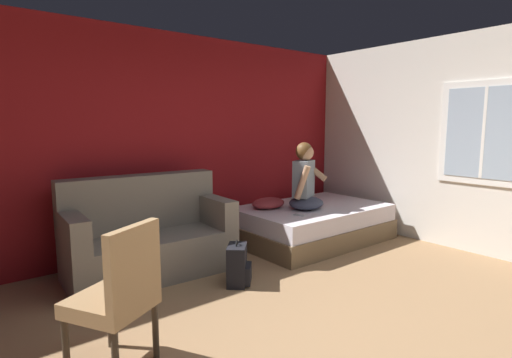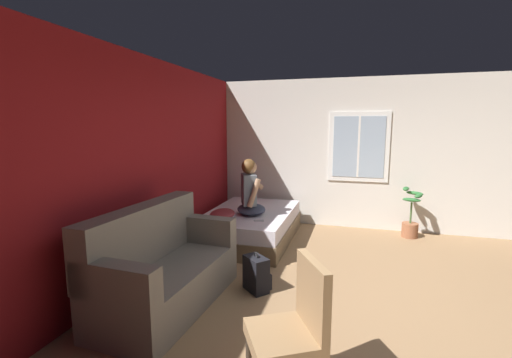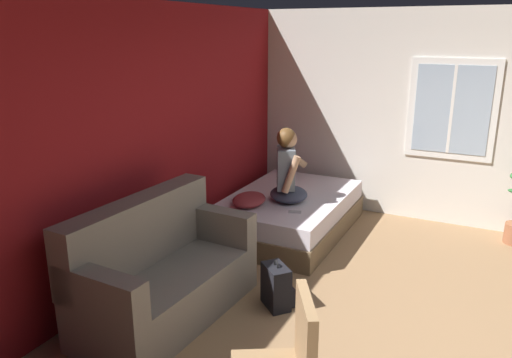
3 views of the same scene
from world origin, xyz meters
name	(u,v)px [view 3 (image 3 of 3)]	position (x,y,z in m)	size (l,w,h in m)	color
wall_back_accent	(118,150)	(0.00, 2.99, 1.35)	(11.19, 0.16, 2.70)	maroon
wall_side_with_window	(486,122)	(3.17, 0.00, 1.35)	(0.19, 7.22, 2.70)	silver
bed	(289,213)	(1.92, 2.06, 0.24)	(2.04, 1.34, 0.48)	brown
couch	(161,273)	(-0.33, 2.32, 0.39)	(1.74, 0.91, 1.04)	slate
person_seated	(288,172)	(1.71, 2.00, 0.84)	(0.66, 0.62, 0.88)	#383D51
backpack	(277,287)	(0.23, 1.46, 0.19)	(0.35, 0.35, 0.46)	black
throw_pillow	(249,200)	(1.36, 2.32, 0.55)	(0.48, 0.36, 0.14)	#993338
cell_phone	(295,212)	(1.38, 1.76, 0.48)	(0.07, 0.14, 0.01)	#B7B7BC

